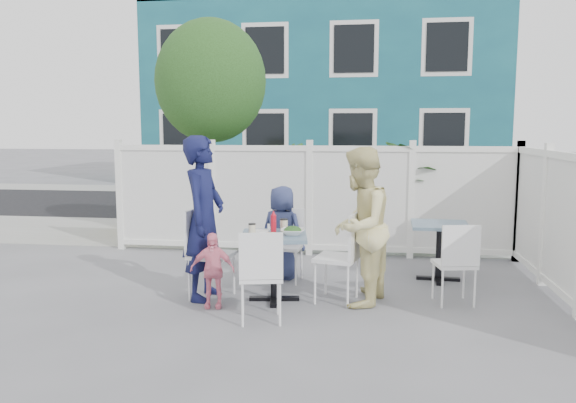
# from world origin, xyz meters

# --- Properties ---
(ground) EXTENTS (80.00, 80.00, 0.00)m
(ground) POSITION_xyz_m (0.00, 0.00, 0.00)
(ground) COLOR slate
(near_sidewalk) EXTENTS (24.00, 2.60, 0.01)m
(near_sidewalk) POSITION_xyz_m (0.00, 3.80, 0.01)
(near_sidewalk) COLOR gray
(near_sidewalk) RESTS_ON ground
(street) EXTENTS (24.00, 5.00, 0.01)m
(street) POSITION_xyz_m (0.00, 7.50, 0.00)
(street) COLOR black
(street) RESTS_ON ground
(far_sidewalk) EXTENTS (24.00, 1.60, 0.01)m
(far_sidewalk) POSITION_xyz_m (0.00, 10.60, 0.01)
(far_sidewalk) COLOR gray
(far_sidewalk) RESTS_ON ground
(building) EXTENTS (11.00, 6.00, 6.00)m
(building) POSITION_xyz_m (-0.50, 14.00, 3.00)
(building) COLOR #185263
(building) RESTS_ON ground
(fence_back) EXTENTS (5.86, 0.08, 1.60)m
(fence_back) POSITION_xyz_m (0.10, 2.40, 0.78)
(fence_back) COLOR white
(fence_back) RESTS_ON ground
(fence_right) EXTENTS (0.08, 3.66, 1.60)m
(fence_right) POSITION_xyz_m (3.00, 0.60, 0.78)
(fence_right) COLOR white
(fence_right) RESTS_ON ground
(tree) EXTENTS (1.80, 1.62, 3.59)m
(tree) POSITION_xyz_m (-1.60, 3.30, 2.59)
(tree) COLOR #382316
(tree) RESTS_ON ground
(utility_cabinet) EXTENTS (0.73, 0.52, 1.36)m
(utility_cabinet) POSITION_xyz_m (-2.87, 4.00, 0.68)
(utility_cabinet) COLOR yellow
(utility_cabinet) RESTS_ON ground
(potted_shrub_a) EXTENTS (1.22, 1.22, 1.61)m
(potted_shrub_a) POSITION_xyz_m (-0.41, 3.10, 0.81)
(potted_shrub_a) COLOR #1D3D14
(potted_shrub_a) RESTS_ON ground
(potted_shrub_b) EXTENTS (1.53, 1.69, 1.64)m
(potted_shrub_b) POSITION_xyz_m (1.83, 3.00, 0.82)
(potted_shrub_b) COLOR #1D3D14
(potted_shrub_b) RESTS_ON ground
(main_table) EXTENTS (0.78, 0.78, 0.73)m
(main_table) POSITION_xyz_m (-0.05, 0.16, 0.56)
(main_table) COLOR #405F75
(main_table) RESTS_ON ground
(spare_table) EXTENTS (0.70, 0.70, 0.70)m
(spare_table) POSITION_xyz_m (1.81, 1.24, 0.55)
(spare_table) COLOR #405F75
(spare_table) RESTS_ON ground
(chair_left) EXTENTS (0.49, 0.51, 0.98)m
(chair_left) POSITION_xyz_m (-0.83, 0.19, 0.57)
(chair_left) COLOR white
(chair_left) RESTS_ON ground
(chair_right) EXTENTS (0.52, 0.53, 0.97)m
(chair_right) POSITION_xyz_m (0.69, 0.21, 0.57)
(chair_right) COLOR white
(chair_right) RESTS_ON ground
(chair_back) EXTENTS (0.43, 0.42, 0.88)m
(chair_back) POSITION_xyz_m (-0.04, 1.01, 0.51)
(chair_back) COLOR white
(chair_back) RESTS_ON ground
(chair_near) EXTENTS (0.48, 0.47, 0.90)m
(chair_near) POSITION_xyz_m (-0.06, -0.56, 0.52)
(chair_near) COLOR white
(chair_near) RESTS_ON ground
(chair_spare) EXTENTS (0.46, 0.45, 0.87)m
(chair_spare) POSITION_xyz_m (1.86, 0.26, 0.51)
(chair_spare) COLOR white
(chair_spare) RESTS_ON ground
(man) EXTENTS (0.48, 0.68, 1.78)m
(man) POSITION_xyz_m (-0.82, 0.16, 0.89)
(man) COLOR #11143D
(man) RESTS_ON ground
(woman) EXTENTS (0.82, 0.95, 1.66)m
(woman) POSITION_xyz_m (0.85, 0.17, 0.83)
(woman) COLOR gold
(woman) RESTS_ON ground
(boy) EXTENTS (0.65, 0.53, 1.15)m
(boy) POSITION_xyz_m (-0.11, 1.08, 0.58)
(boy) COLOR navy
(boy) RESTS_ON ground
(toddler) EXTENTS (0.48, 0.24, 0.79)m
(toddler) POSITION_xyz_m (-0.65, -0.15, 0.39)
(toddler) COLOR pink
(toddler) RESTS_ON ground
(plate_main) EXTENTS (0.22, 0.22, 0.01)m
(plate_main) POSITION_xyz_m (-0.06, 0.03, 0.74)
(plate_main) COLOR white
(plate_main) RESTS_ON main_table
(plate_side) EXTENTS (0.22, 0.22, 0.02)m
(plate_side) POSITION_xyz_m (-0.24, 0.27, 0.74)
(plate_side) COLOR white
(plate_side) RESTS_ON main_table
(salad_bowl) EXTENTS (0.26, 0.26, 0.06)m
(salad_bowl) POSITION_xyz_m (0.15, 0.16, 0.76)
(salad_bowl) COLOR white
(salad_bowl) RESTS_ON main_table
(coffee_cup_a) EXTENTS (0.07, 0.07, 0.11)m
(coffee_cup_a) POSITION_xyz_m (-0.28, 0.10, 0.78)
(coffee_cup_a) COLOR beige
(coffee_cup_a) RESTS_ON main_table
(coffee_cup_b) EXTENTS (0.08, 0.08, 0.13)m
(coffee_cup_b) POSITION_xyz_m (0.02, 0.36, 0.79)
(coffee_cup_b) COLOR beige
(coffee_cup_b) RESTS_ON main_table
(ketchup_bottle) EXTENTS (0.06, 0.06, 0.19)m
(ketchup_bottle) POSITION_xyz_m (-0.07, 0.24, 0.83)
(ketchup_bottle) COLOR red
(ketchup_bottle) RESTS_ON main_table
(salt_shaker) EXTENTS (0.03, 0.03, 0.07)m
(salt_shaker) POSITION_xyz_m (-0.15, 0.40, 0.76)
(salt_shaker) COLOR white
(salt_shaker) RESTS_ON main_table
(pepper_shaker) EXTENTS (0.03, 0.03, 0.07)m
(pepper_shaker) POSITION_xyz_m (-0.11, 0.42, 0.76)
(pepper_shaker) COLOR black
(pepper_shaker) RESTS_ON main_table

